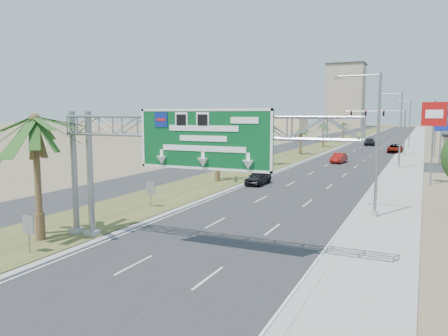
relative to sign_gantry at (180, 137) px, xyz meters
name	(u,v)px	position (x,y,z in m)	size (l,w,h in m)	color
road	(380,142)	(1.06, 100.07, -6.05)	(12.00, 300.00, 0.02)	#28282B
sidewalk_right	(416,143)	(9.56, 100.07, -6.01)	(4.00, 300.00, 0.10)	#9E9B93
median_grass	(341,141)	(-8.94, 100.07, -6.00)	(7.00, 300.00, 0.12)	#464D22
opposing_road	(315,140)	(-15.94, 100.07, -6.05)	(8.00, 300.00, 0.02)	#28282B
sign_gantry	(180,137)	(0.00, 0.00, 0.00)	(16.75, 1.24, 7.50)	gray
palm_near	(34,120)	(-8.14, -1.93, 0.87)	(5.70, 5.70, 8.35)	brown
palm_row_b	(217,136)	(-8.44, 22.07, -1.16)	(3.99, 3.99, 5.95)	brown
palm_row_c	(267,125)	(-8.44, 38.07, -0.39)	(3.99, 3.99, 6.75)	brown
palm_row_d	(301,130)	(-8.44, 56.07, -1.64)	(3.99, 3.99, 5.45)	brown
palm_row_e	(324,124)	(-8.44, 75.07, -0.97)	(3.99, 3.99, 6.15)	brown
palm_row_f	(343,123)	(-8.44, 100.07, -1.35)	(3.99, 3.99, 5.75)	brown
streetlight_near	(374,151)	(8.36, 12.07, -1.36)	(3.27, 0.44, 10.00)	gray
streetlight_mid	(399,133)	(8.36, 42.07, -1.36)	(3.27, 0.44, 10.00)	gray
streetlight_far	(408,126)	(8.36, 78.07, -1.36)	(3.27, 0.44, 10.00)	gray
signal_mast	(392,128)	(6.23, 62.05, -1.21)	(10.28, 0.71, 8.00)	gray
median_signback_a	(28,228)	(-6.74, -3.93, -4.61)	(0.75, 0.08, 2.08)	gray
median_signback_b	(150,190)	(-7.44, 8.07, -4.61)	(0.75, 0.08, 2.08)	gray
tower_distant	(346,96)	(-30.94, 240.07, 11.44)	(20.00, 16.00, 35.00)	tan
building_distant_left	(275,124)	(-43.94, 150.07, -3.06)	(24.00, 14.00, 6.00)	tan
car_left_lane	(258,178)	(-3.88, 22.26, -5.33)	(1.72, 4.28, 1.46)	black
car_mid_lane	(339,158)	(0.08, 46.05, -5.33)	(1.54, 4.42, 1.46)	maroon
car_right_lane	(395,149)	(6.56, 67.85, -5.28)	(2.57, 5.57, 1.55)	gray
car_far	(370,142)	(0.06, 85.37, -5.25)	(2.27, 5.59, 1.62)	black
pole_sign_red_near	(434,119)	(12.24, 29.45, 0.70)	(2.37, 1.04, 8.63)	gray
pole_sign_blue	(442,123)	(13.57, 49.67, -0.11)	(2.02, 0.65, 7.99)	gray
pole_sign_red_far	(436,117)	(13.09, 60.92, 0.63)	(2.21, 0.45, 8.46)	gray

